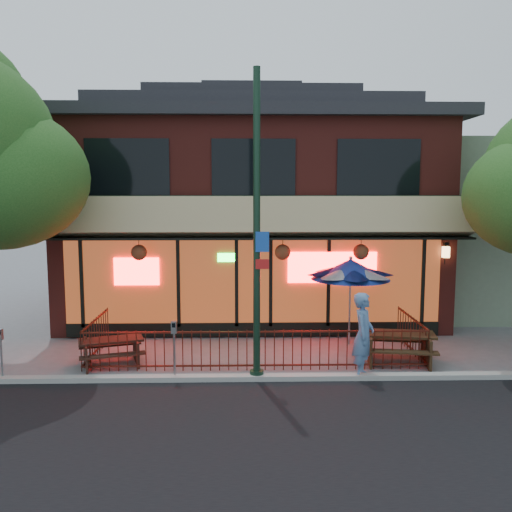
% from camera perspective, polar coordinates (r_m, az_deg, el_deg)
% --- Properties ---
extents(ground, '(80.00, 80.00, 0.00)m').
position_cam_1_polar(ground, '(13.23, 0.03, -12.20)').
color(ground, gray).
rests_on(ground, ground).
extents(curb, '(80.00, 0.25, 0.12)m').
position_cam_1_polar(curb, '(12.74, 0.09, -12.68)').
color(curb, '#999993').
rests_on(curb, ground).
extents(restaurant_building, '(12.96, 9.49, 8.05)m').
position_cam_1_polar(restaurant_building, '(19.61, -0.48, 6.30)').
color(restaurant_building, maroon).
rests_on(restaurant_building, ground).
extents(neighbor_building, '(6.00, 7.00, 6.00)m').
position_cam_1_polar(neighbor_building, '(22.28, 23.35, 2.92)').
color(neighbor_building, gray).
rests_on(neighbor_building, ground).
extents(patio_fence, '(8.44, 2.62, 1.00)m').
position_cam_1_polar(patio_fence, '(13.52, -0.02, -8.98)').
color(patio_fence, '#45160E').
rests_on(patio_fence, ground).
extents(street_light, '(0.43, 0.32, 7.00)m').
position_cam_1_polar(street_light, '(12.15, 0.09, 1.33)').
color(street_light, black).
rests_on(street_light, ground).
extents(picnic_table_left, '(1.83, 1.60, 0.66)m').
position_cam_1_polar(picnic_table_left, '(14.15, -14.98, -9.31)').
color(picnic_table_left, '#321912').
rests_on(picnic_table_left, ground).
extents(picnic_table_right, '(2.00, 1.65, 0.77)m').
position_cam_1_polar(picnic_table_right, '(14.28, 14.69, -8.85)').
color(picnic_table_right, '#372413').
rests_on(picnic_table_right, ground).
extents(patio_umbrella, '(2.20, 2.20, 2.51)m').
position_cam_1_polar(patio_umbrella, '(15.35, 9.91, -1.38)').
color(patio_umbrella, gray).
rests_on(patio_umbrella, ground).
extents(pedestrian, '(0.71, 0.86, 2.00)m').
position_cam_1_polar(pedestrian, '(12.91, 11.23, -8.18)').
color(pedestrian, '#5378A7').
rests_on(pedestrian, ground).
extents(parking_meter_near, '(0.13, 0.12, 1.37)m').
position_cam_1_polar(parking_meter_near, '(12.66, -8.61, -8.76)').
color(parking_meter_near, gray).
rests_on(parking_meter_near, ground).
extents(parking_meter_far, '(0.12, 0.11, 1.22)m').
position_cam_1_polar(parking_meter_far, '(13.75, -25.27, -8.55)').
color(parking_meter_far, gray).
rests_on(parking_meter_far, ground).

